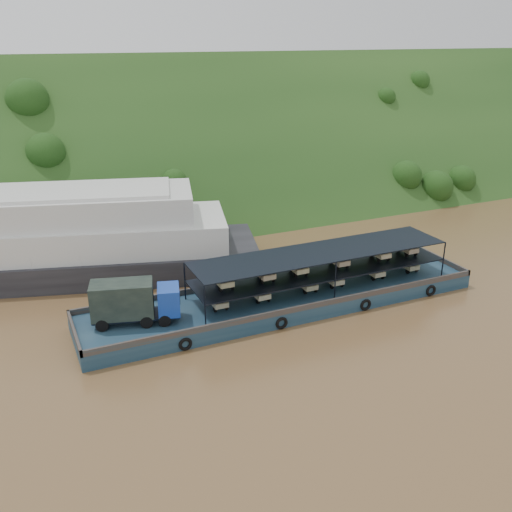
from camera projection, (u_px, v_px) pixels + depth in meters
name	position (u px, v px, depth m)	size (l,w,h in m)	color
ground	(290.00, 297.00, 51.15)	(160.00, 160.00, 0.00)	brown
hillside	(174.00, 199.00, 81.70)	(140.00, 28.00, 28.00)	#153312
cargo_barge	(273.00, 297.00, 48.50)	(35.00, 7.18, 4.59)	#122A40
passenger_ferry	(40.00, 239.00, 54.65)	(42.91, 21.16, 8.43)	black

